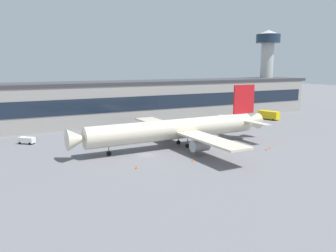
# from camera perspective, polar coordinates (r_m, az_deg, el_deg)

# --- Properties ---
(ground_plane) EXTENTS (600.00, 600.00, 0.00)m
(ground_plane) POSITION_cam_1_polar(r_m,az_deg,el_deg) (82.39, -3.66, -4.81)
(ground_plane) COLOR slate
(terminal_building) EXTENTS (198.09, 18.51, 15.34)m
(terminal_building) POSITION_cam_1_polar(r_m,az_deg,el_deg) (126.05, -12.75, 3.71)
(terminal_building) COLOR #9E9993
(terminal_building) RESTS_ON ground_plane
(airliner) EXTENTS (56.39, 48.25, 15.71)m
(airliner) POSITION_cam_1_polar(r_m,az_deg,el_deg) (89.27, 1.71, -0.50)
(airliner) COLOR beige
(airliner) RESTS_ON ground_plane
(control_tower) EXTENTS (11.25, 11.25, 37.62)m
(control_tower) POSITION_cam_1_polar(r_m,az_deg,el_deg) (172.60, 16.22, 10.35)
(control_tower) COLOR #B7B7B2
(control_tower) RESTS_ON ground_plane
(belt_loader) EXTENTS (6.66, 3.14, 1.95)m
(belt_loader) POSITION_cam_1_polar(r_m,az_deg,el_deg) (131.71, 10.46, 1.19)
(belt_loader) COLOR white
(belt_loader) RESTS_ON ground_plane
(pushback_tractor) EXTENTS (5.00, 2.98, 1.75)m
(pushback_tractor) POSITION_cam_1_polar(r_m,az_deg,el_deg) (115.39, -6.42, -0.01)
(pushback_tractor) COLOR gray
(pushback_tractor) RESTS_ON ground_plane
(follow_me_car) EXTENTS (4.55, 4.34, 1.85)m
(follow_me_car) POSITION_cam_1_polar(r_m,az_deg,el_deg) (100.89, -22.59, -2.17)
(follow_me_car) COLOR white
(follow_me_car) RESTS_ON ground_plane
(fuel_truck) EXTENTS (4.70, 8.82, 3.35)m
(fuel_truck) POSITION_cam_1_polar(r_m,az_deg,el_deg) (141.14, 16.41, 1.83)
(fuel_truck) COLOR yellow
(fuel_truck) RESTS_ON ground_plane
(traffic_cone_0) EXTENTS (0.54, 0.54, 0.68)m
(traffic_cone_0) POSITION_cam_1_polar(r_m,az_deg,el_deg) (76.78, 4.14, -5.67)
(traffic_cone_0) COLOR #F2590C
(traffic_cone_0) RESTS_ON ground_plane
(traffic_cone_1) EXTENTS (0.48, 0.48, 0.60)m
(traffic_cone_1) POSITION_cam_1_polar(r_m,az_deg,el_deg) (89.49, 16.10, -3.79)
(traffic_cone_1) COLOR #F2590C
(traffic_cone_1) RESTS_ON ground_plane
(traffic_cone_2) EXTENTS (0.56, 0.56, 0.70)m
(traffic_cone_2) POSITION_cam_1_polar(r_m,az_deg,el_deg) (71.61, -5.31, -6.85)
(traffic_cone_2) COLOR #F2590C
(traffic_cone_2) RESTS_ON ground_plane
(traffic_cone_3) EXTENTS (0.46, 0.46, 0.58)m
(traffic_cone_3) POSITION_cam_1_polar(r_m,az_deg,el_deg) (91.65, 16.65, -3.51)
(traffic_cone_3) COLOR #F2590C
(traffic_cone_3) RESTS_ON ground_plane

